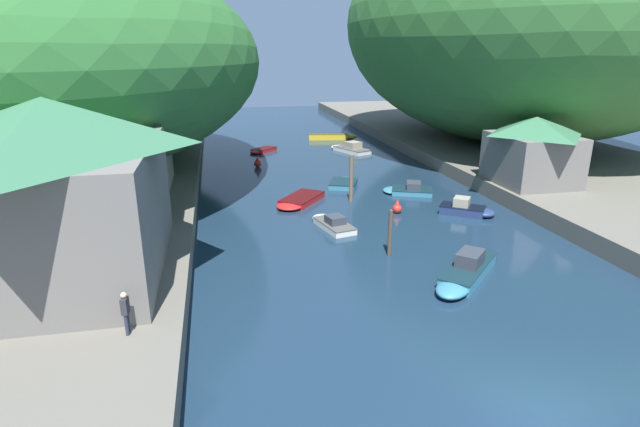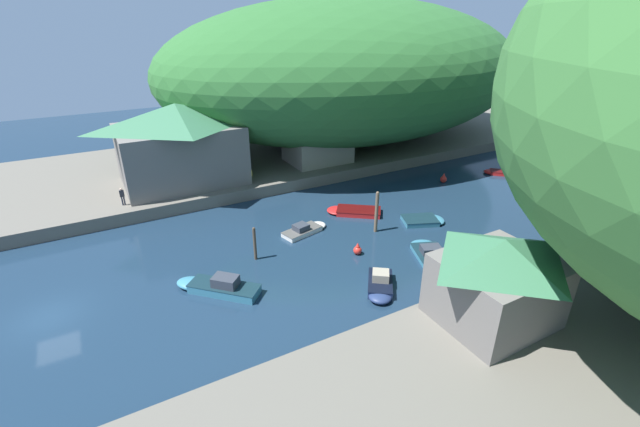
{
  "view_description": "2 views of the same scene",
  "coord_description": "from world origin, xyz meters",
  "views": [
    {
      "loc": [
        -9.61,
        -11.07,
        11.14
      ],
      "look_at": [
        -2.83,
        21.17,
        0.37
      ],
      "focal_mm": 28.0,
      "sensor_mm": 36.0,
      "label": 1
    },
    {
      "loc": [
        26.98,
        4.56,
        17.34
      ],
      "look_at": [
        -2.72,
        20.94,
        1.31
      ],
      "focal_mm": 24.0,
      "sensor_mm": 36.0,
      "label": 2
    }
  ],
  "objects": [
    {
      "name": "water_surface",
      "position": [
        0.0,
        30.0,
        0.0
      ],
      "size": [
        130.0,
        130.0,
        0.0
      ],
      "primitive_type": "plane",
      "color": "#192D42",
      "rests_on": "ground"
    },
    {
      "name": "left_bank",
      "position": [
        -22.28,
        30.0,
        0.61
      ],
      "size": [
        22.0,
        120.0,
        1.23
      ],
      "color": "#666056",
      "rests_on": "ground"
    },
    {
      "name": "right_bank",
      "position": [
        22.28,
        30.0,
        0.61
      ],
      "size": [
        22.0,
        120.0,
        1.23
      ],
      "color": "#666056",
      "rests_on": "ground"
    },
    {
      "name": "hillside_left",
      "position": [
        -23.38,
        36.5,
        10.28
      ],
      "size": [
        35.96,
        50.34,
        18.1
      ],
      "color": "#2D662D",
      "rests_on": "left_bank"
    },
    {
      "name": "hillside_right",
      "position": [
        23.38,
        41.78,
        14.08
      ],
      "size": [
        35.71,
        49.99,
        25.7
      ],
      "color": "#387033",
      "rests_on": "right_bank"
    },
    {
      "name": "waterfront_building",
      "position": [
        -16.76,
        12.48,
        5.39
      ],
      "size": [
        9.28,
        12.63,
        8.07
      ],
      "color": "slate",
      "rests_on": "left_bank"
    },
    {
      "name": "boathouse_shed",
      "position": [
        -15.97,
        27.91,
        3.64
      ],
      "size": [
        5.94,
        7.44,
        4.65
      ],
      "color": "gray",
      "rests_on": "left_bank"
    },
    {
      "name": "right_bank_cottage",
      "position": [
        14.32,
        22.81,
        3.9
      ],
      "size": [
        5.8,
        6.57,
        5.18
      ],
      "color": "slate",
      "rests_on": "right_bank"
    },
    {
      "name": "boat_near_quay",
      "position": [
        -4.49,
        46.13,
        0.2
      ],
      "size": [
        3.68,
        3.8,
        0.4
      ],
      "rotation": [
        0.0,
        0.0,
        2.4
      ],
      "color": "red",
      "rests_on": "water_surface"
    },
    {
      "name": "boat_mid_channel",
      "position": [
        2.36,
        10.05,
        0.41
      ],
      "size": [
        5.35,
        5.4,
        1.3
      ],
      "rotation": [
        0.0,
        0.0,
        2.36
      ],
      "color": "teal",
      "rests_on": "water_surface"
    },
    {
      "name": "boat_cabin_cruiser",
      "position": [
        5.74,
        52.73,
        0.36
      ],
      "size": [
        6.52,
        2.26,
        0.72
      ],
      "rotation": [
        0.0,
        0.0,
        4.53
      ],
      "color": "gold",
      "rests_on": "water_surface"
    },
    {
      "name": "boat_red_skiff",
      "position": [
        5.57,
        26.12,
        0.29
      ],
      "size": [
        4.5,
        3.47,
        0.96
      ],
      "rotation": [
        0.0,
        0.0,
        1.19
      ],
      "color": "teal",
      "rests_on": "water_surface"
    },
    {
      "name": "boat_far_right_bank",
      "position": [
        1.11,
        29.69,
        0.23
      ],
      "size": [
        3.37,
        4.27,
        0.46
      ],
      "rotation": [
        0.0,
        0.0,
        5.89
      ],
      "color": "teal",
      "rests_on": "water_surface"
    },
    {
      "name": "boat_open_rowboat",
      "position": [
        -2.43,
        19.35,
        0.28
      ],
      "size": [
        2.46,
        4.52,
        0.92
      ],
      "rotation": [
        0.0,
        0.0,
        0.24
      ],
      "color": "silver",
      "rests_on": "water_surface"
    },
    {
      "name": "boat_small_dinghy",
      "position": [
        7.69,
        19.9,
        0.38
      ],
      "size": [
        4.01,
        3.54,
        1.21
      ],
      "rotation": [
        0.0,
        0.0,
        4.08
      ],
      "color": "navy",
      "rests_on": "water_surface"
    },
    {
      "name": "boat_yellow_tender",
      "position": [
        -3.73,
        24.98,
        0.23
      ],
      "size": [
        4.66,
        5.28,
        0.46
      ],
      "rotation": [
        0.0,
        0.0,
        2.5
      ],
      "color": "red",
      "rests_on": "water_surface"
    },
    {
      "name": "boat_moored_right",
      "position": [
        5.55,
        44.42,
        0.36
      ],
      "size": [
        4.24,
        6.06,
        1.22
      ],
      "rotation": [
        0.0,
        0.0,
        0.43
      ],
      "color": "silver",
      "rests_on": "water_surface"
    },
    {
      "name": "mooring_post_second",
      "position": [
        -0.31,
        13.94,
        1.39
      ],
      "size": [
        0.23,
        0.23,
        2.76
      ],
      "color": "#4C3D2D",
      "rests_on": "water_surface"
    },
    {
      "name": "mooring_post_fourth",
      "position": [
        0.37,
        24.76,
        1.89
      ],
      "size": [
        0.29,
        0.29,
        3.75
      ],
      "color": "brown",
      "rests_on": "water_surface"
    },
    {
      "name": "channel_buoy_near",
      "position": [
        -5.64,
        38.35,
        0.43
      ],
      "size": [
        0.73,
        0.73,
        1.1
      ],
      "color": "red",
      "rests_on": "water_surface"
    },
    {
      "name": "channel_buoy_far",
      "position": [
        2.86,
        21.24,
        0.39
      ],
      "size": [
        0.67,
        0.67,
        1.01
      ],
      "color": "red",
      "rests_on": "water_surface"
    },
    {
      "name": "person_on_quay",
      "position": [
        -13.2,
        6.1,
        2.2
      ],
      "size": [
        0.27,
        0.41,
        1.69
      ],
      "rotation": [
        0.0,
        0.0,
        1.43
      ],
      "color": "#282D3D",
      "rests_on": "left_bank"
    },
    {
      "name": "person_by_boathouse",
      "position": [
        -12.64,
        18.22,
        2.2
      ],
      "size": [
        0.22,
        0.38,
        1.69
      ],
      "rotation": [
        0.0,
        0.0,
        1.58
      ],
      "color": "#282D3D",
      "rests_on": "left_bank"
    }
  ]
}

